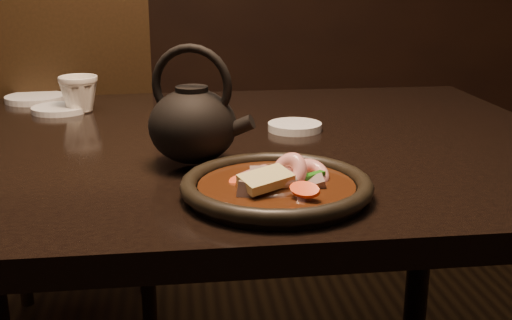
{
  "coord_description": "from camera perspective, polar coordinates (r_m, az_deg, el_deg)",
  "views": [
    {
      "loc": [
        0.11,
        -1.08,
        1.04
      ],
      "look_at": [
        0.21,
        -0.29,
        0.8
      ],
      "focal_mm": 45.0,
      "sensor_mm": 36.0,
      "label": 1
    }
  ],
  "objects": [
    {
      "name": "stirfry",
      "position": [
        0.84,
        2.01,
        -2.0
      ],
      "size": [
        0.14,
        0.16,
        0.06
      ],
      "color": "#341709",
      "rests_on": "plate"
    },
    {
      "name": "plate",
      "position": [
        0.84,
        1.83,
        -2.42
      ],
      "size": [
        0.25,
        0.25,
        0.03
      ],
      "color": "black",
      "rests_on": "table"
    },
    {
      "name": "tea_cup",
      "position": [
        1.38,
        -15.46,
        5.78
      ],
      "size": [
        0.1,
        0.1,
        0.08
      ],
      "primitive_type": "imported",
      "rotation": [
        0.0,
        0.0,
        0.31
      ],
      "color": "white",
      "rests_on": "table"
    },
    {
      "name": "soy_dish",
      "position": [
        1.18,
        3.47,
        2.97
      ],
      "size": [
        0.1,
        0.1,
        0.01
      ],
      "primitive_type": "cylinder",
      "color": "white",
      "rests_on": "table"
    },
    {
      "name": "saucer_right",
      "position": [
        1.53,
        -19.04,
        5.2
      ],
      "size": [
        0.13,
        0.13,
        0.01
      ],
      "primitive_type": "cylinder",
      "color": "white",
      "rests_on": "table"
    },
    {
      "name": "table",
      "position": [
        1.15,
        -12.29,
        -2.21
      ],
      "size": [
        1.6,
        0.9,
        0.75
      ],
      "color": "black",
      "rests_on": "floor"
    },
    {
      "name": "chair",
      "position": [
        1.76,
        -16.34,
        -0.36
      ],
      "size": [
        0.5,
        0.5,
        0.99
      ],
      "rotation": [
        0.0,
        0.0,
        3.22
      ],
      "color": "black",
      "rests_on": "floor"
    },
    {
      "name": "teapot",
      "position": [
        0.96,
        -5.62,
        3.4
      ],
      "size": [
        0.16,
        0.13,
        0.18
      ],
      "rotation": [
        0.0,
        0.0,
        -0.34
      ],
      "color": "black",
      "rests_on": "table"
    },
    {
      "name": "saucer_left",
      "position": [
        1.4,
        -17.0,
        4.35
      ],
      "size": [
        0.12,
        0.12,
        0.01
      ],
      "primitive_type": "cylinder",
      "color": "white",
      "rests_on": "table"
    }
  ]
}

